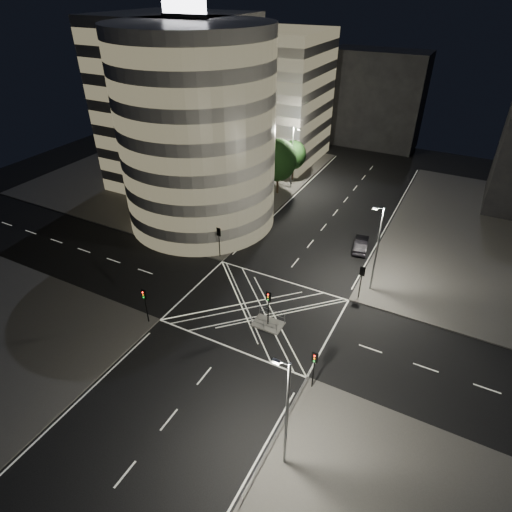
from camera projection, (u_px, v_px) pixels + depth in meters
The scene contains 24 objects.
ground at pixel (257, 310), 44.78m from camera, with size 120.00×120.00×0.00m, color black.
sidewalk_far_left at pixel (183, 173), 76.06m from camera, with size 42.00×42.00×0.15m, color #4E4B49.
central_island at pixel (268, 324), 42.85m from camera, with size 3.00×2.00×0.15m, color slate.
office_tower_curved at pixel (188, 119), 59.84m from camera, with size 30.00×29.00×27.20m.
office_block_rear at pixel (257, 95), 78.39m from camera, with size 24.00×16.00×22.00m, color gray.
building_far_end at pixel (375, 100), 84.39m from camera, with size 18.00×8.00×18.00m, color black.
tree_a at pixel (216, 216), 53.15m from camera, with size 4.95×4.95×7.09m.
tree_b at pixel (240, 190), 57.04m from camera, with size 4.97×4.97×8.11m.
tree_c at pixel (260, 178), 61.72m from camera, with size 3.69×3.69×6.97m.
tree_d at pixel (278, 160), 65.81m from camera, with size 5.72×5.72×8.77m.
tree_e at pixel (293, 155), 70.84m from camera, with size 4.20×4.20×6.83m.
traffic_signal_fl at pixel (219, 237), 51.66m from camera, with size 0.55×0.22×4.00m.
traffic_signal_nl at pixel (145, 300), 41.58m from camera, with size 0.55×0.22×4.00m.
traffic_signal_fr at pixel (362, 277), 44.79m from camera, with size 0.55×0.22×4.00m.
traffic_signal_nr at pixel (314, 364), 34.71m from camera, with size 0.55×0.22×4.00m.
traffic_signal_island at pixel (268, 302), 41.29m from camera, with size 0.55×0.22×4.00m.
street_lamp_left_near at pixel (235, 200), 54.32m from camera, with size 1.25×0.25×10.00m.
street_lamp_left_far at pixel (292, 156), 67.66m from camera, with size 1.25×0.25×10.00m.
street_lamp_right_far at pixel (377, 247), 44.74m from camera, with size 1.25×0.25×10.00m.
street_lamp_right_near at pixel (286, 413), 27.70m from camera, with size 1.25×0.25×10.00m.
railing_near_right at pixel (280, 429), 32.16m from camera, with size 0.06×11.70×1.10m, color slate.
railing_island_south at pixel (264, 325), 41.84m from camera, with size 2.80×0.06×1.10m, color slate.
railing_island_north at pixel (272, 314), 43.17m from camera, with size 2.80×0.06×1.10m, color slate.
sedan at pixel (361, 244), 54.33m from camera, with size 1.66×4.75×1.57m, color black.
Camera 1 is at (15.92, -30.50, 29.21)m, focal length 30.00 mm.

